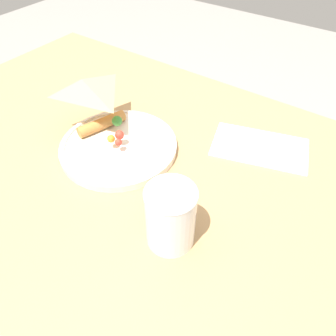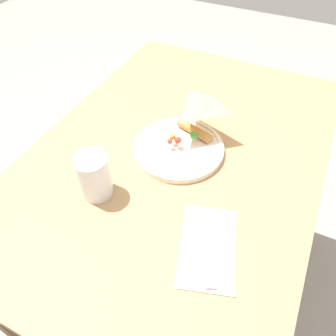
{
  "view_description": "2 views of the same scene",
  "coord_description": "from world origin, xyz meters",
  "px_view_note": "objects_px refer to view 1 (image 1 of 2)",
  "views": [
    {
      "loc": [
        -0.37,
        0.36,
        1.21
      ],
      "look_at": [
        -0.12,
        0.0,
        0.79
      ],
      "focal_mm": 35.0,
      "sensor_mm": 36.0,
      "label": 1
    },
    {
      "loc": [
        -0.57,
        -0.24,
        1.36
      ],
      "look_at": [
        -0.12,
        -0.03,
        0.82
      ],
      "focal_mm": 35.0,
      "sensor_mm": 36.0,
      "label": 2
    }
  ],
  "objects_px": {
    "plate_pizza": "(118,144)",
    "napkin_folded": "(260,147)",
    "milk_glass": "(171,218)",
    "butter_knife": "(265,146)",
    "dining_table": "(125,190)"
  },
  "relations": [
    {
      "from": "milk_glass",
      "to": "napkin_folded",
      "type": "relative_size",
      "value": 0.5
    },
    {
      "from": "dining_table",
      "to": "milk_glass",
      "type": "distance_m",
      "value": 0.3
    },
    {
      "from": "dining_table",
      "to": "napkin_folded",
      "type": "xyz_separation_m",
      "value": [
        -0.23,
        -0.17,
        0.13
      ]
    },
    {
      "from": "dining_table",
      "to": "napkin_folded",
      "type": "distance_m",
      "value": 0.32
    },
    {
      "from": "napkin_folded",
      "to": "plate_pizza",
      "type": "bearing_deg",
      "value": 36.12
    },
    {
      "from": "napkin_folded",
      "to": "butter_knife",
      "type": "bearing_deg",
      "value": -156.4
    },
    {
      "from": "plate_pizza",
      "to": "napkin_folded",
      "type": "xyz_separation_m",
      "value": [
        -0.24,
        -0.17,
        -0.01
      ]
    },
    {
      "from": "dining_table",
      "to": "milk_glass",
      "type": "relative_size",
      "value": 9.71
    },
    {
      "from": "dining_table",
      "to": "milk_glass",
      "type": "bearing_deg",
      "value": 151.42
    },
    {
      "from": "dining_table",
      "to": "plate_pizza",
      "type": "distance_m",
      "value": 0.14
    },
    {
      "from": "milk_glass",
      "to": "napkin_folded",
      "type": "xyz_separation_m",
      "value": [
        -0.03,
        -0.29,
        -0.05
      ]
    },
    {
      "from": "dining_table",
      "to": "napkin_folded",
      "type": "relative_size",
      "value": 4.88
    },
    {
      "from": "napkin_folded",
      "to": "dining_table",
      "type": "bearing_deg",
      "value": 36.36
    },
    {
      "from": "plate_pizza",
      "to": "milk_glass",
      "type": "bearing_deg",
      "value": 151.67
    },
    {
      "from": "plate_pizza",
      "to": "napkin_folded",
      "type": "distance_m",
      "value": 0.29
    }
  ]
}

